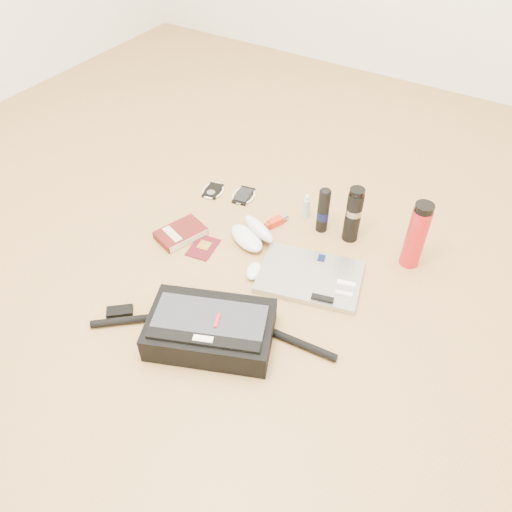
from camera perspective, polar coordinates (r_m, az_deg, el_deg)
name	(u,v)px	position (r m, az deg, el deg)	size (l,w,h in m)	color
ground	(244,290)	(1.84, -1.34, -3.95)	(4.00, 4.00, 0.00)	#A67D45
messenger_bag	(210,329)	(1.67, -5.29, -8.30)	(0.79, 0.39, 0.12)	black
laptop	(310,277)	(1.88, 6.23, -2.39)	(0.43, 0.35, 0.04)	#A6A6A8
book	(181,233)	(2.06, -8.60, 2.57)	(0.18, 0.22, 0.04)	#4A120F
passport	(203,247)	(2.01, -6.06, 1.00)	(0.12, 0.15, 0.01)	#4A0C14
mouse	(254,271)	(1.89, -0.24, -1.71)	(0.08, 0.11, 0.03)	silver
sunglasses_case	(253,234)	(2.01, -0.40, 2.59)	(0.23, 0.21, 0.11)	silver
ipod	(213,191)	(2.29, -4.94, 7.45)	(0.12, 0.12, 0.01)	black
phone	(244,195)	(2.25, -1.42, 6.93)	(0.12, 0.14, 0.01)	black
inhaler	(276,222)	(2.10, 2.32, 3.94)	(0.07, 0.12, 0.03)	red
spray_bottle	(306,207)	(2.13, 5.78, 5.56)	(0.04, 0.04, 0.11)	#98B8C8
aerosol_can	(323,210)	(2.04, 7.70, 5.23)	(0.06, 0.06, 0.21)	black
thermos_black	(353,215)	(2.00, 11.06, 4.67)	(0.08, 0.08, 0.24)	black
thermos_red	(416,235)	(1.94, 17.85, 2.25)	(0.09, 0.09, 0.28)	red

